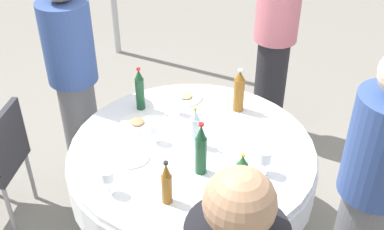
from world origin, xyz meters
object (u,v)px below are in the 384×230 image
at_px(bottle_amber_east, 239,91).
at_px(wine_glass_far, 108,177).
at_px(bottle_green_left, 241,179).
at_px(wine_glass_inner, 177,102).
at_px(plate_far, 131,157).
at_px(person_mid, 275,44).
at_px(bottle_dark_green_near, 201,150).
at_px(person_front, 371,195).
at_px(plate_west, 186,97).
at_px(person_left, 74,80).
at_px(wine_glass_rear, 243,170).
at_px(bottle_dark_green_mid, 140,90).
at_px(dining_table, 192,165).
at_px(bottle_amber_inner, 167,184).
at_px(wine_glass_mid, 154,128).
at_px(plate_north, 137,123).
at_px(bottle_clear_front, 195,128).
at_px(wine_glass_east, 265,157).

relative_size(bottle_amber_east, wine_glass_far, 2.07).
xyz_separation_m(bottle_green_left, wine_glass_inner, (-0.86, -0.10, -0.05)).
height_order(bottle_green_left, bottle_amber_east, bottle_amber_east).
bearing_deg(plate_far, person_mid, 125.50).
xyz_separation_m(bottle_dark_green_near, person_front, (0.56, 0.69, -0.01)).
height_order(wine_glass_far, plate_far, wine_glass_far).
relative_size(plate_west, person_mid, 0.14).
relative_size(person_front, person_left, 1.03).
bearing_deg(person_front, wine_glass_rear, -78.76).
height_order(wine_glass_inner, plate_west, wine_glass_inner).
distance_m(bottle_dark_green_mid, wine_glass_far, 0.82).
distance_m(dining_table, bottle_dark_green_near, 0.38).
distance_m(dining_table, wine_glass_inner, 0.44).
height_order(dining_table, bottle_green_left, bottle_green_left).
xyz_separation_m(dining_table, bottle_amber_inner, (0.40, -0.25, 0.27)).
height_order(wine_glass_mid, person_front, person_front).
distance_m(bottle_green_left, wine_glass_inner, 0.87).
xyz_separation_m(wine_glass_rear, plate_north, (-0.71, -0.44, -0.08)).
bearing_deg(plate_far, bottle_clear_front, 91.96).
distance_m(wine_glass_rear, person_left, 1.44).
bearing_deg(bottle_clear_front, bottle_green_left, 9.93).
relative_size(wine_glass_mid, person_front, 0.08).
distance_m(bottle_green_left, wine_glass_far, 0.69).
distance_m(wine_glass_rear, person_mid, 1.57).
xyz_separation_m(bottle_dark_green_mid, wine_glass_far, (0.75, -0.32, -0.03)).
height_order(wine_glass_east, plate_west, wine_glass_east).
bearing_deg(wine_glass_rear, plate_west, -176.28).
height_order(plate_north, person_front, person_front).
distance_m(bottle_dark_green_near, plate_far, 0.45).
height_order(wine_glass_east, plate_far, wine_glass_east).
xyz_separation_m(wine_glass_far, plate_west, (-0.78, 0.64, -0.10)).
bearing_deg(bottle_amber_inner, bottle_green_left, 75.69).
height_order(wine_glass_inner, person_mid, person_mid).
distance_m(bottle_green_left, bottle_amber_inner, 0.38).
xyz_separation_m(bottle_dark_green_mid, wine_glass_rear, (0.89, 0.38, -0.05)).
height_order(wine_glass_far, plate_west, wine_glass_far).
bearing_deg(bottle_amber_inner, wine_glass_mid, 174.54).
distance_m(person_left, person_mid, 1.59).
distance_m(wine_glass_mid, wine_glass_inner, 0.33).
distance_m(bottle_dark_green_near, wine_glass_east, 0.35).
bearing_deg(bottle_amber_east, wine_glass_far, -59.77).
bearing_deg(plate_west, person_left, -111.65).
height_order(plate_far, person_left, person_left).
xyz_separation_m(plate_far, person_mid, (-0.95, 1.34, 0.10)).
bearing_deg(bottle_dark_green_near, person_front, 51.08).
relative_size(bottle_dark_green_near, wine_glass_rear, 2.33).
bearing_deg(bottle_green_left, bottle_amber_east, 159.59).
relative_size(bottle_amber_inner, person_front, 0.16).
relative_size(bottle_green_left, plate_far, 1.42).
distance_m(wine_glass_east, person_left, 1.49).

